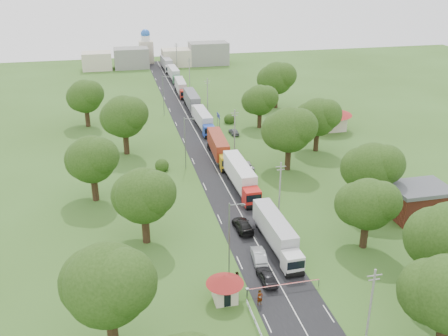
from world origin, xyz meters
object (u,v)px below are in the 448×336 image
object	(u,v)px
boom_barrier	(273,287)
info_sign	(218,118)
pedestrian_near	(260,298)
truck_0	(277,233)
car_lane_front	(267,277)
guard_booth	(225,285)
car_lane_mid	(259,255)

from	to	relation	value
boom_barrier	info_sign	bearing A→B (deg)	83.76
boom_barrier	pedestrian_near	xyz separation A→B (m)	(-2.14, -1.78, 0.09)
truck_0	car_lane_front	size ratio (longest dim) A/B	3.31
info_sign	truck_0	xyz separation A→B (m)	(-2.88, -50.33, -0.84)
guard_booth	car_lane_mid	distance (m)	9.46
truck_0	car_lane_mid	xyz separation A→B (m)	(-3.32, -2.67, -1.40)
boom_barrier	info_sign	xyz separation A→B (m)	(6.56, 60.00, 2.11)
boom_barrier	info_sign	size ratio (longest dim) A/B	2.25
boom_barrier	guard_booth	distance (m)	5.98
guard_booth	pedestrian_near	world-z (taller)	guard_booth
boom_barrier	truck_0	world-z (taller)	truck_0
info_sign	truck_0	world-z (taller)	info_sign
info_sign	truck_0	bearing A→B (deg)	-93.28
boom_barrier	pedestrian_near	size ratio (longest dim) A/B	4.71
car_lane_front	info_sign	bearing A→B (deg)	-96.72
guard_booth	truck_0	bearing A→B (deg)	45.48
boom_barrier	truck_0	bearing A→B (deg)	69.21
guard_booth	car_lane_front	xyz separation A→B (m)	(5.84, 2.29, -1.41)
info_sign	guard_booth	bearing A→B (deg)	-101.68
guard_booth	car_lane_mid	size ratio (longest dim) A/B	0.96
guard_booth	pedestrian_near	distance (m)	4.27
car_lane_front	guard_booth	bearing A→B (deg)	21.19
boom_barrier	car_lane_mid	distance (m)	7.01
car_lane_front	car_lane_mid	xyz separation A→B (m)	(0.36, 4.71, -0.00)
car_lane_front	boom_barrier	bearing A→B (deg)	89.76
info_sign	car_lane_front	bearing A→B (deg)	-96.48
boom_barrier	car_lane_mid	xyz separation A→B (m)	(0.36, 7.00, -0.13)
info_sign	car_lane_front	xyz separation A→B (m)	(-6.56, -57.71, -2.24)
guard_booth	pedestrian_near	size ratio (longest dim) A/B	2.25
truck_0	pedestrian_near	size ratio (longest dim) A/B	7.52
car_lane_mid	pedestrian_near	world-z (taller)	pedestrian_near
car_lane_mid	boom_barrier	bearing A→B (deg)	93.47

